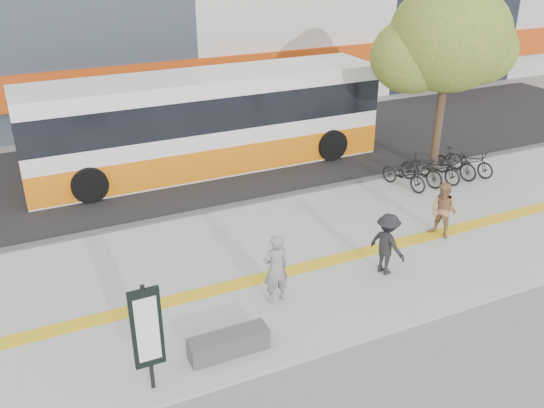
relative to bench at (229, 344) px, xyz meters
name	(u,v)px	position (x,y,z in m)	size (l,w,h in m)	color
ground	(315,293)	(2.60, 1.20, -0.30)	(120.00, 120.00, 0.00)	slate
sidewalk	(286,261)	(2.60, 2.70, -0.27)	(40.00, 7.00, 0.08)	gray
tactile_strip	(295,269)	(2.60, 2.20, -0.22)	(40.00, 0.45, 0.01)	yellow
street	(194,164)	(2.60, 10.20, -0.28)	(40.00, 8.00, 0.06)	black
curb	(235,206)	(2.60, 6.20, -0.23)	(40.00, 0.25, 0.14)	#3B3B3D
bench	(229,344)	(0.00, 0.00, 0.00)	(1.60, 0.45, 0.45)	#3B3B3D
signboard	(147,330)	(-1.60, -0.31, 1.06)	(0.55, 0.10, 2.20)	black
street_tree	(446,39)	(9.78, 6.02, 4.21)	(4.40, 3.80, 6.31)	#39281A
bus	(207,124)	(3.00, 9.70, 1.28)	(12.18, 2.89, 3.24)	silver
bicycle_row	(438,167)	(9.42, 5.20, 0.25)	(3.80, 1.82, 1.00)	black
seated_woman	(276,269)	(1.60, 1.24, 0.60)	(0.60, 0.40, 1.66)	black
pedestrian_tan	(443,211)	(6.95, 2.06, 0.55)	(0.75, 0.59, 1.54)	#966945
pedestrian_dark	(387,244)	(4.53, 1.19, 0.55)	(1.00, 0.58, 1.55)	black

